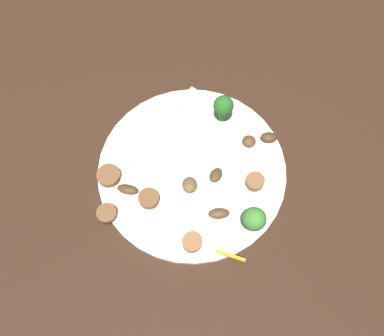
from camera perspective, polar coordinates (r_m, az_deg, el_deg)
The scene contains 17 objects.
ground_plane at distance 0.57m, azimuth 0.00°, elevation -0.45°, with size 1.40×1.40×0.00m, color black.
plate at distance 0.56m, azimuth 0.00°, elevation -0.23°, with size 0.27×0.27×0.01m, color white.
fork at distance 0.59m, azimuth -4.04°, elevation 6.89°, with size 0.17×0.07×0.00m.
broccoli_floret_0 at distance 0.57m, azimuth 4.68°, elevation 9.10°, with size 0.03×0.03×0.05m.
broccoli_floret_1 at distance 0.50m, azimuth 9.19°, elevation -7.59°, with size 0.03×0.03×0.05m.
sausage_slice_0 at distance 0.52m, azimuth 0.00°, elevation -10.97°, with size 0.03×0.03×0.01m, color brown.
sausage_slice_1 at distance 0.55m, azimuth 9.33°, elevation -2.01°, with size 0.03×0.03×0.01m, color brown.
sausage_slice_2 at distance 0.54m, azimuth -6.44°, elevation -4.54°, with size 0.03×0.03×0.01m, color brown.
sausage_slice_3 at distance 0.54m, azimuth -12.53°, elevation -6.60°, with size 0.03×0.03×0.01m, color brown.
sausage_slice_4 at distance 0.56m, azimuth -12.26°, elevation -1.12°, with size 0.03×0.03×0.01m, color brown.
mushroom_0 at distance 0.57m, azimuth 8.48°, elevation 3.96°, with size 0.02×0.02×0.01m, color #4C331E.
mushroom_1 at distance 0.54m, azimuth -0.35°, elevation -2.53°, with size 0.02×0.02×0.01m, color brown.
mushroom_2 at distance 0.55m, azimuth -9.55°, elevation -3.15°, with size 0.03×0.01×0.01m, color #422B19.
mushroom_3 at distance 0.53m, azimuth 4.01°, elevation -6.76°, with size 0.03×0.02×0.01m, color #4C331E.
mushroom_4 at distance 0.55m, azimuth 3.61°, elevation -0.96°, with size 0.02×0.02×0.01m, color #422B19.
mushroom_5 at distance 0.58m, azimuth 11.35°, elevation 4.48°, with size 0.03×0.02×0.01m, color #422B19.
pepper_strip_0 at distance 0.52m, azimuth 5.78°, elevation -12.86°, with size 0.04×0.00×0.00m, color orange.
Camera 1 is at (-0.21, -0.08, 0.52)m, focal length 35.86 mm.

